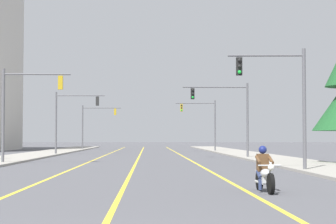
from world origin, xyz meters
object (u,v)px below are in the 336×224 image
(traffic_signal_near_right, at_px, (283,91))
(traffic_signal_near_left, at_px, (23,101))
(motorcycle_with_rider, at_px, (264,173))
(traffic_signal_mid_left, at_px, (70,113))
(traffic_signal_mid_right, at_px, (229,108))
(traffic_signal_far_right, at_px, (204,118))
(traffic_signal_far_left, at_px, (94,120))

(traffic_signal_near_right, bearing_deg, traffic_signal_near_left, 148.31)
(motorcycle_with_rider, distance_m, traffic_signal_mid_left, 41.24)
(traffic_signal_near_right, bearing_deg, motorcycle_with_rider, -106.01)
(traffic_signal_mid_right, xyz_separation_m, traffic_signal_far_right, (0.07, 22.63, -0.03))
(traffic_signal_mid_left, bearing_deg, traffic_signal_mid_right, -35.18)
(traffic_signal_near_left, relative_size, traffic_signal_mid_right, 1.00)
(traffic_signal_near_left, bearing_deg, traffic_signal_far_left, 89.31)
(traffic_signal_mid_right, xyz_separation_m, traffic_signal_mid_left, (-14.29, 10.07, -0.03))
(motorcycle_with_rider, bearing_deg, traffic_signal_near_left, 120.81)
(traffic_signal_mid_right, bearing_deg, traffic_signal_near_left, -147.20)
(traffic_signal_near_right, height_order, traffic_signal_far_right, same)
(traffic_signal_near_left, distance_m, traffic_signal_far_left, 43.98)
(motorcycle_with_rider, height_order, traffic_signal_far_left, traffic_signal_far_left)
(traffic_signal_near_left, xyz_separation_m, traffic_signal_mid_left, (0.47, 19.59, 0.03))
(traffic_signal_far_right, distance_m, traffic_signal_far_left, 18.56)
(traffic_signal_near_left, distance_m, traffic_signal_far_right, 35.40)
(traffic_signal_far_left, bearing_deg, traffic_signal_mid_left, -90.14)
(traffic_signal_near_left, relative_size, traffic_signal_mid_left, 1.00)
(traffic_signal_mid_left, distance_m, traffic_signal_far_left, 24.39)
(traffic_signal_near_left, bearing_deg, traffic_signal_mid_left, 88.62)
(traffic_signal_far_right, bearing_deg, traffic_signal_far_left, 140.40)
(traffic_signal_far_right, bearing_deg, traffic_signal_mid_left, -138.82)
(traffic_signal_near_left, bearing_deg, traffic_signal_mid_right, 32.80)
(traffic_signal_near_right, bearing_deg, traffic_signal_far_left, 105.15)
(motorcycle_with_rider, relative_size, traffic_signal_near_right, 0.35)
(traffic_signal_near_left, bearing_deg, traffic_signal_near_right, -31.69)
(traffic_signal_near_left, xyz_separation_m, traffic_signal_far_right, (14.83, 32.15, 0.03))
(traffic_signal_far_left, bearing_deg, motorcycle_with_rider, -79.94)
(traffic_signal_near_right, xyz_separation_m, traffic_signal_near_left, (-14.93, 9.22, 0.03))
(traffic_signal_near_right, distance_m, traffic_signal_mid_left, 32.23)
(motorcycle_with_rider, distance_m, traffic_signal_far_right, 52.24)
(traffic_signal_near_left, distance_m, traffic_signal_mid_left, 19.59)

